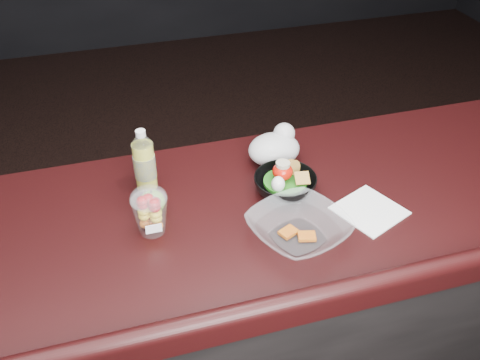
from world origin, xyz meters
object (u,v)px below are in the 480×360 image
object	(u,v)px
fruit_cup	(150,210)
takeout_bowl	(299,229)
green_apple	(152,202)
snack_bowl	(285,184)
lemonade_bottle	(145,164)

from	to	relation	value
fruit_cup	takeout_bowl	world-z (taller)	fruit_cup
green_apple	snack_bowl	size ratio (longest dim) A/B	0.31
takeout_bowl	snack_bowl	bearing A→B (deg)	80.85
fruit_cup	takeout_bowl	distance (m)	0.38
takeout_bowl	fruit_cup	bearing A→B (deg)	159.85
fruit_cup	green_apple	size ratio (longest dim) A/B	1.86
lemonade_bottle	fruit_cup	world-z (taller)	lemonade_bottle
lemonade_bottle	green_apple	distance (m)	0.12
fruit_cup	green_apple	xyz separation A→B (m)	(0.01, 0.08, -0.04)
fruit_cup	snack_bowl	distance (m)	0.39
fruit_cup	snack_bowl	size ratio (longest dim) A/B	0.57
lemonade_bottle	fruit_cup	xyz separation A→B (m)	(-0.01, -0.19, -0.01)
green_apple	snack_bowl	distance (m)	0.37
fruit_cup	takeout_bowl	size ratio (longest dim) A/B	0.43
fruit_cup	green_apple	bearing A→B (deg)	79.27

